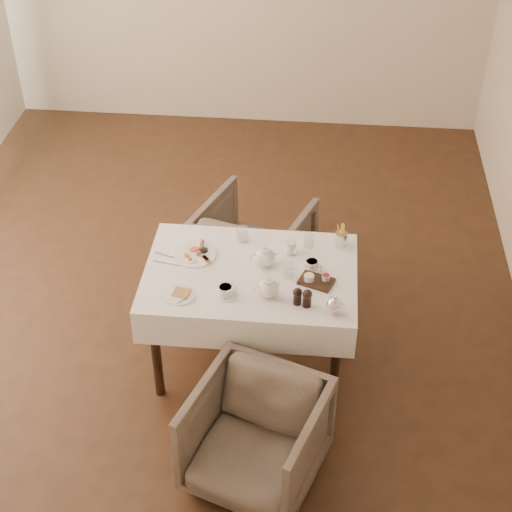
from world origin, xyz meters
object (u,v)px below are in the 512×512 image
Objects in this scene: armchair_near at (256,437)px; breakfast_plate at (196,254)px; armchair_far at (254,246)px; teapot_centre at (265,256)px; table at (250,286)px.

breakfast_plate is at bearing 134.32° from armchair_near.
armchair_far is 0.86m from breakfast_plate.
breakfast_plate is at bearing 158.25° from teapot_centre.
armchair_far is 0.90m from teapot_centre.
breakfast_plate is (-0.47, 1.02, 0.45)m from armchair_near.
breakfast_plate is at bearing 88.07° from armchair_far.
table is 4.88× the size of breakfast_plate.
teapot_centre is (0.08, 0.07, 0.18)m from table.
breakfast_plate is 1.54× the size of teapot_centre.
armchair_near is 0.95× the size of armchair_far.
teapot_centre is (0.15, -0.74, 0.49)m from armchair_far.
teapot_centre is at bearing 111.64° from armchair_near.
table reaches higher than armchair_near.
armchair_far is 2.77× the size of breakfast_plate.
breakfast_plate is at bearing 159.93° from table.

